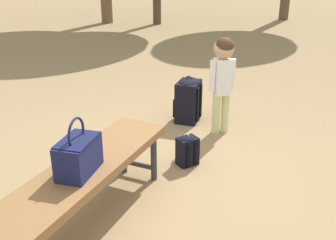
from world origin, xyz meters
name	(u,v)px	position (x,y,z in m)	size (l,w,h in m)	color
ground_plane	(167,180)	(0.00, 0.00, 0.00)	(40.00, 40.00, 0.00)	#8C704C
park_bench	(86,173)	(-0.77, 0.02, 0.39)	(1.65, 0.85, 0.45)	brown
handbag	(78,154)	(-0.85, -0.03, 0.58)	(0.37, 0.30, 0.37)	#191E4C
child_standing	(223,71)	(1.06, 0.22, 0.65)	(0.23, 0.20, 0.98)	#CCCC8C
backpack_large	(188,99)	(1.09, 0.66, 0.25)	(0.36, 0.33, 0.51)	black
backpack_small	(187,149)	(0.31, 0.05, 0.14)	(0.20, 0.18, 0.29)	black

